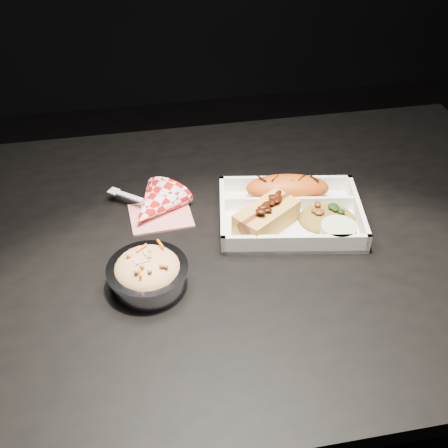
{
  "coord_description": "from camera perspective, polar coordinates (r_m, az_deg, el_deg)",
  "views": [
    {
      "loc": [
        -0.15,
        -0.73,
        1.39
      ],
      "look_at": [
        -0.02,
        -0.03,
        0.81
      ],
      "focal_mm": 45.0,
      "sensor_mm": 36.0,
      "label": 1
    }
  ],
  "objects": [
    {
      "name": "fried_pastry",
      "position": [
        1.05,
        6.45,
        3.63
      ],
      "size": [
        0.16,
        0.09,
        0.05
      ],
      "primitive_type": "ellipsoid",
      "rotation": [
        0.0,
        0.0,
        -0.17
      ],
      "color": "#C25113",
      "rests_on": "food_tray"
    },
    {
      "name": "fried_rice_mound",
      "position": [
        1.01,
        10.48,
        1.02
      ],
      "size": [
        0.11,
        0.1,
        0.03
      ],
      "primitive_type": "ellipsoid",
      "rotation": [
        0.0,
        0.0,
        -0.17
      ],
      "color": "olive",
      "rests_on": "food_tray"
    },
    {
      "name": "cupcake_liner",
      "position": [
        0.97,
        11.51,
        -0.85
      ],
      "size": [
        0.06,
        0.06,
        0.03
      ],
      "primitive_type": "cylinder",
      "color": "beige",
      "rests_on": "food_tray"
    },
    {
      "name": "hotdog",
      "position": [
        0.98,
        4.33,
        0.87
      ],
      "size": [
        0.13,
        0.11,
        0.06
      ],
      "rotation": [
        0.0,
        0.0,
        0.61
      ],
      "color": "gold",
      "rests_on": "food_tray"
    },
    {
      "name": "food_tray",
      "position": [
        1.02,
        6.69,
        0.82
      ],
      "size": [
        0.28,
        0.22,
        0.04
      ],
      "rotation": [
        0.0,
        0.0,
        -0.17
      ],
      "color": "white",
      "rests_on": "dining_table"
    },
    {
      "name": "napkin_fork",
      "position": [
        1.03,
        -7.1,
        1.78
      ],
      "size": [
        0.16,
        0.15,
        0.1
      ],
      "rotation": [
        0.0,
        0.0,
        -0.67
      ],
      "color": "red",
      "rests_on": "dining_table"
    },
    {
      "name": "foil_coleslaw_cup",
      "position": [
        0.88,
        -7.76,
        -4.86
      ],
      "size": [
        0.13,
        0.13,
        0.07
      ],
      "color": "silver",
      "rests_on": "dining_table"
    },
    {
      "name": "dining_table",
      "position": [
        1.04,
        0.69,
        -5.19
      ],
      "size": [
        1.2,
        0.8,
        0.75
      ],
      "color": "black",
      "rests_on": "ground"
    }
  ]
}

